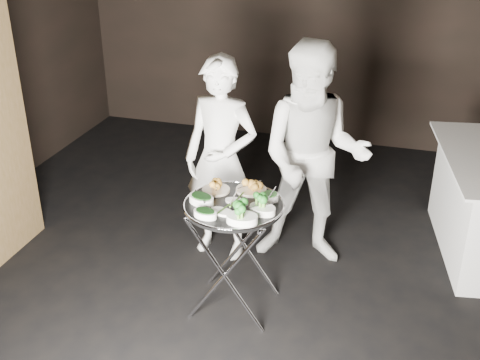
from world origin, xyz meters
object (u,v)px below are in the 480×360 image
(serving_tray, at_px, (234,205))
(waiter_left, at_px, (221,160))
(waiter_right, at_px, (313,157))
(tray_stand, at_px, (234,252))

(serving_tray, height_order, waiter_left, waiter_left)
(waiter_right, bearing_deg, tray_stand, -122.22)
(tray_stand, relative_size, waiter_right, 0.46)
(waiter_left, bearing_deg, tray_stand, -58.37)
(serving_tray, relative_size, waiter_right, 0.38)
(waiter_left, xyz_separation_m, waiter_right, (0.71, 0.11, 0.07))
(tray_stand, xyz_separation_m, waiter_right, (0.39, 0.80, 0.43))
(serving_tray, distance_m, waiter_right, 0.89)
(waiter_left, height_order, waiter_right, waiter_right)
(waiter_right, bearing_deg, waiter_left, -176.73)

